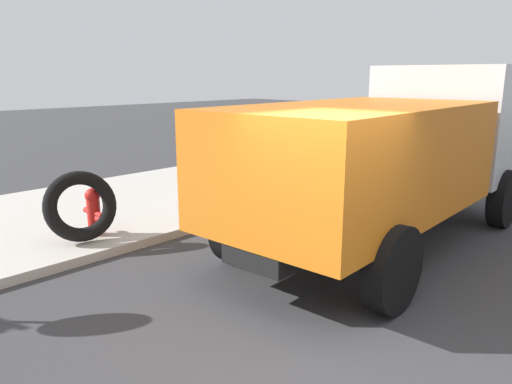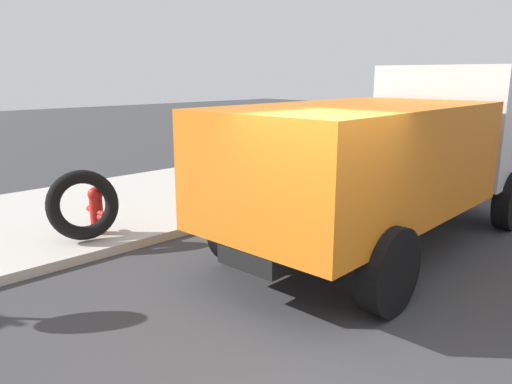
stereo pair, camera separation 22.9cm
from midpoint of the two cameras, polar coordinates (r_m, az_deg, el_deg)
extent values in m
plane|color=#38383A|center=(5.68, 8.28, -16.47)|extent=(80.00, 80.00, 0.00)
cube|color=#BCB7AD|center=(10.51, -21.91, -2.68)|extent=(36.00, 5.00, 0.15)
cylinder|color=red|center=(8.82, -19.05, -2.78)|extent=(0.22, 0.22, 0.63)
sphere|color=red|center=(8.73, -19.24, -0.39)|extent=(0.25, 0.25, 0.25)
cylinder|color=red|center=(8.63, -18.48, -2.56)|extent=(0.10, 0.18, 0.10)
cylinder|color=red|center=(8.97, -19.68, -2.06)|extent=(0.10, 0.18, 0.10)
cylinder|color=red|center=(8.65, -18.44, -3.04)|extent=(0.12, 0.18, 0.12)
torus|color=black|center=(8.50, -20.50, -1.57)|extent=(1.26, 0.82, 1.18)
cube|color=orange|center=(7.45, 10.69, 3.82)|extent=(4.90, 2.71, 1.60)
cube|color=silver|center=(10.65, 20.81, 7.65)|extent=(2.11, 2.58, 2.20)
cube|color=black|center=(8.59, 14.18, -1.44)|extent=(7.03, 1.20, 0.24)
cylinder|color=black|center=(11.17, 13.88, 1.34)|extent=(1.11, 0.35, 1.10)
cylinder|color=black|center=(10.30, 26.27, -0.68)|extent=(1.11, 0.35, 1.10)
cylinder|color=black|center=(7.50, -2.70, -4.16)|extent=(1.11, 0.35, 1.10)
cylinder|color=black|center=(6.14, 14.59, -8.69)|extent=(1.11, 0.35, 1.10)
cylinder|color=black|center=(17.83, 26.42, 4.75)|extent=(1.10, 0.31, 1.10)
camera|label=1|loc=(0.11, -90.86, -0.21)|focal=34.32mm
camera|label=2|loc=(0.11, 89.14, 0.21)|focal=34.32mm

